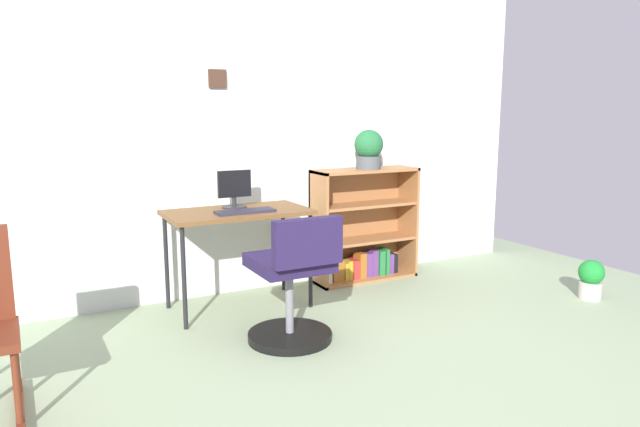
{
  "coord_description": "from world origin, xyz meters",
  "views": [
    {
      "loc": [
        -1.61,
        -2.1,
        1.41
      ],
      "look_at": [
        0.25,
        1.39,
        0.7
      ],
      "focal_mm": 32.73,
      "sensor_mm": 36.0,
      "label": 1
    }
  ],
  "objects": [
    {
      "name": "office_chair",
      "position": [
        -0.16,
        0.96,
        0.36
      ],
      "size": [
        0.52,
        0.55,
        0.81
      ],
      "color": "black",
      "rests_on": "ground_plane"
    },
    {
      "name": "potted_plant_floor",
      "position": [
        2.18,
        0.67,
        0.16
      ],
      "size": [
        0.19,
        0.19,
        0.3
      ],
      "color": "#B7B2A8",
      "rests_on": "ground_plane"
    },
    {
      "name": "potted_plant_on_shelf",
      "position": [
        0.97,
        1.9,
        1.09
      ],
      "size": [
        0.24,
        0.24,
        0.32
      ],
      "color": "#474C51",
      "rests_on": "bookshelf_low"
    },
    {
      "name": "wall_back",
      "position": [
        -0.0,
        2.15,
        1.21
      ],
      "size": [
        5.2,
        0.12,
        2.43
      ],
      "color": "silver",
      "rests_on": "ground_plane"
    },
    {
      "name": "ground_plane",
      "position": [
        0.0,
        0.0,
        0.0
      ],
      "size": [
        6.24,
        6.24,
        0.0
      ],
      "primitive_type": "plane",
      "color": "gray"
    },
    {
      "name": "keyboard",
      "position": [
        -0.21,
        1.61,
        0.72
      ],
      "size": [
        0.41,
        0.15,
        0.02
      ],
      "primitive_type": "cube",
      "color": "#272533",
      "rests_on": "desk"
    },
    {
      "name": "bookshelf_low",
      "position": [
        0.95,
        1.96,
        0.4
      ],
      "size": [
        0.89,
        0.3,
        0.93
      ],
      "color": "#9A653A",
      "rests_on": "ground_plane"
    },
    {
      "name": "desk",
      "position": [
        -0.23,
        1.73,
        0.65
      ],
      "size": [
        0.99,
        0.54,
        0.71
      ],
      "color": "brown",
      "rests_on": "ground_plane"
    },
    {
      "name": "monitor",
      "position": [
        -0.21,
        1.82,
        0.84
      ],
      "size": [
        0.24,
        0.18,
        0.27
      ],
      "color": "#262628",
      "rests_on": "desk"
    }
  ]
}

